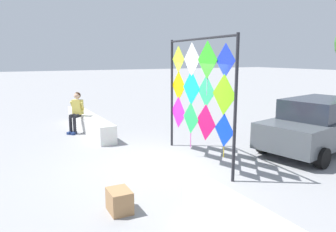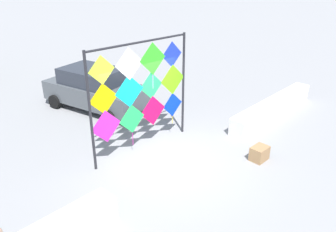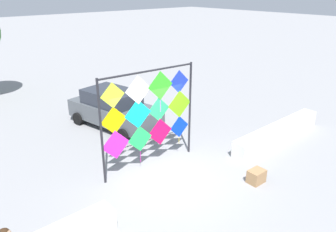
% 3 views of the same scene
% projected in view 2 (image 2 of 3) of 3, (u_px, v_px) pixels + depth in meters
% --- Properties ---
extents(ground, '(120.00, 120.00, 0.00)m').
position_uv_depth(ground, '(169.00, 162.00, 9.11)').
color(ground, gray).
extents(plaza_ledge_right, '(4.74, 0.53, 0.59)m').
position_uv_depth(plaza_ledge_right, '(273.00, 108.00, 11.80)').
color(plaza_ledge_right, silver).
rests_on(plaza_ledge_right, ground).
extents(kite_display_rack, '(3.24, 0.30, 3.14)m').
position_uv_depth(kite_display_rack, '(141.00, 88.00, 9.02)').
color(kite_display_rack, '#232328').
rests_on(kite_display_rack, ground).
extents(parked_car, '(2.44, 4.12, 1.50)m').
position_uv_depth(parked_car, '(95.00, 88.00, 12.24)').
color(parked_car, '#4C5156').
rests_on(parked_car, ground).
extents(cardboard_box_large, '(0.50, 0.38, 0.40)m').
position_uv_depth(cardboard_box_large, '(259.00, 153.00, 9.14)').
color(cardboard_box_large, '#9E754C').
rests_on(cardboard_box_large, ground).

